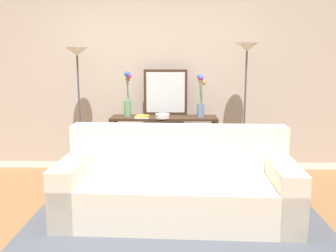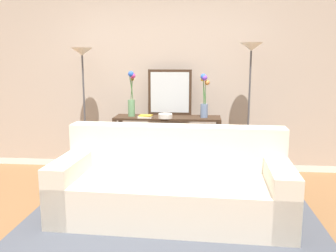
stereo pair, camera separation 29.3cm
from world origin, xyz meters
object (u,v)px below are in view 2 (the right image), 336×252
(book_row_under_console, at_px, (139,172))
(book_stack, at_px, (145,116))
(floor_lamp_right, at_px, (250,74))
(vase_tall_flowers, at_px, (132,98))
(wall_mirror, at_px, (170,92))
(console_table, at_px, (167,135))
(vase_short_flowers, at_px, (204,97))
(fruit_bowl, at_px, (165,116))
(floor_lamp_left, at_px, (83,76))
(couch, at_px, (173,186))

(book_row_under_console, bearing_deg, book_stack, -44.31)
(floor_lamp_right, xyz_separation_m, book_row_under_console, (-1.45, 0.06, -1.34))
(vase_tall_flowers, distance_m, book_stack, 0.33)
(wall_mirror, bearing_deg, console_table, -95.44)
(vase_short_flowers, height_order, fruit_bowl, vase_short_flowers)
(floor_lamp_left, relative_size, book_stack, 9.38)
(floor_lamp_right, height_order, book_stack, floor_lamp_right)
(console_table, bearing_deg, book_row_under_console, 180.00)
(couch, bearing_deg, console_table, 97.93)
(vase_tall_flowers, height_order, book_stack, vase_tall_flowers)
(console_table, xyz_separation_m, vase_tall_flowers, (-0.48, -0.01, 0.50))
(couch, relative_size, fruit_bowl, 12.68)
(wall_mirror, xyz_separation_m, book_row_under_console, (-0.41, -0.17, -1.08))
(fruit_bowl, xyz_separation_m, book_stack, (-0.26, 0.01, -0.01))
(wall_mirror, relative_size, vase_tall_flowers, 1.03)
(book_stack, relative_size, book_row_under_console, 0.51)
(couch, xyz_separation_m, vase_tall_flowers, (-0.65, 1.23, 0.77))
(console_table, relative_size, book_stack, 7.63)
(console_table, distance_m, floor_lamp_right, 1.34)
(couch, height_order, vase_tall_flowers, vase_tall_flowers)
(couch, distance_m, floor_lamp_right, 1.83)
(console_table, xyz_separation_m, vase_short_flowers, (0.48, -0.03, 0.51))
(console_table, bearing_deg, couch, -82.07)
(floor_lamp_left, xyz_separation_m, vase_tall_flowers, (0.63, 0.05, -0.28))
(wall_mirror, bearing_deg, book_row_under_console, -157.93)
(floor_lamp_left, bearing_deg, vase_tall_flowers, 4.77)
(vase_tall_flowers, height_order, vase_short_flowers, vase_tall_flowers)
(floor_lamp_left, bearing_deg, vase_short_flowers, 1.26)
(vase_tall_flowers, relative_size, vase_short_flowers, 1.05)
(vase_short_flowers, relative_size, book_row_under_console, 1.59)
(wall_mirror, bearing_deg, book_stack, -135.91)
(book_stack, height_order, book_row_under_console, book_stack)
(console_table, bearing_deg, floor_lamp_left, -176.86)
(vase_short_flowers, relative_size, book_stack, 3.10)
(console_table, bearing_deg, wall_mirror, 84.56)
(floor_lamp_right, bearing_deg, console_table, 176.69)
(wall_mirror, bearing_deg, fruit_bowl, -96.05)
(book_row_under_console, bearing_deg, floor_lamp_right, -2.41)
(wall_mirror, bearing_deg, floor_lamp_right, -12.44)
(floor_lamp_left, xyz_separation_m, fruit_bowl, (1.09, -0.07, -0.50))
(book_stack, bearing_deg, vase_short_flowers, 6.82)
(wall_mirror, distance_m, book_row_under_console, 1.17)
(fruit_bowl, distance_m, book_stack, 0.26)
(vase_tall_flowers, xyz_separation_m, vase_short_flowers, (0.96, -0.02, 0.01))
(book_row_under_console, bearing_deg, vase_short_flowers, -1.69)
(floor_lamp_right, height_order, vase_short_flowers, floor_lamp_right)
(book_stack, bearing_deg, book_row_under_console, 135.69)
(fruit_bowl, bearing_deg, book_row_under_console, 161.24)
(fruit_bowl, bearing_deg, book_stack, 177.20)
(floor_lamp_right, bearing_deg, vase_tall_flowers, 178.02)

